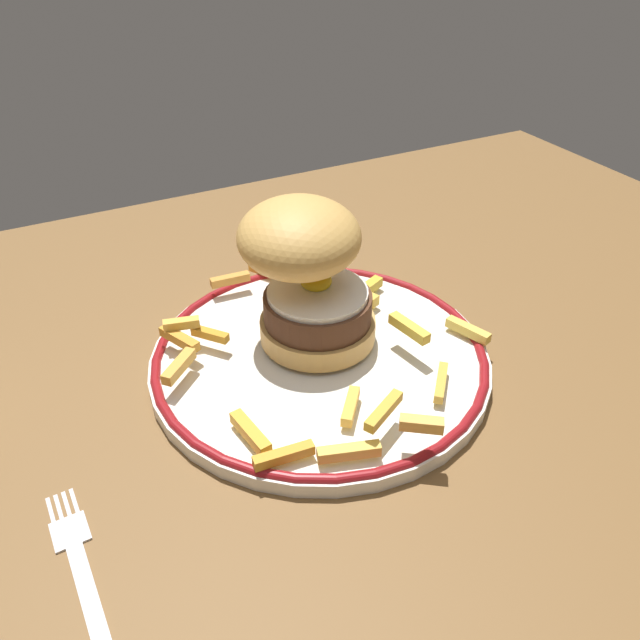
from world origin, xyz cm
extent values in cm
cube|color=brown|center=(0.00, 0.00, -2.00)|extent=(122.20, 87.03, 4.00)
cylinder|color=white|center=(4.76, 4.86, 0.60)|extent=(28.14, 28.14, 1.20)
torus|color=maroon|center=(4.76, 4.86, 1.20)|extent=(27.74, 27.74, 0.80)
cylinder|color=tan|center=(5.42, 6.58, 2.50)|extent=(9.75, 9.75, 1.80)
cylinder|color=#4E2F1D|center=(5.42, 6.58, 4.59)|extent=(8.98, 8.98, 2.37)
cylinder|color=white|center=(5.42, 6.58, 6.02)|extent=(8.28, 8.28, 0.50)
ellipsoid|color=yellow|center=(5.65, 7.31, 6.69)|extent=(2.60, 2.60, 1.40)
ellipsoid|color=tan|center=(4.72, 8.41, 10.45)|extent=(13.17, 13.41, 6.27)
cube|color=gold|center=(10.97, -3.41, 1.95)|extent=(3.32, 3.63, 0.71)
cube|color=gold|center=(1.15, -6.49, 2.03)|extent=(4.39, 2.11, 0.86)
cube|color=gold|center=(-5.55, 9.95, 2.85)|extent=(2.45, 4.09, 0.83)
cube|color=gold|center=(17.02, 1.05, 2.01)|extent=(2.11, 4.13, 0.83)
cube|color=#ECB544|center=(-5.00, 10.88, 3.58)|extent=(3.05, 1.46, 0.79)
cube|color=gold|center=(5.67, 17.74, 1.97)|extent=(2.92, 4.19, 0.75)
cube|color=gold|center=(1.42, 16.90, 2.76)|extent=(3.76, 1.01, 0.78)
cube|color=gold|center=(11.40, 10.01, 2.10)|extent=(2.51, 4.05, 0.99)
cube|color=gold|center=(4.43, -5.47, 3.53)|extent=(4.01, 2.66, 0.77)
cube|color=gold|center=(12.86, 10.67, 2.06)|extent=(3.50, 2.24, 0.92)
cube|color=orange|center=(-3.07, 9.58, 2.70)|extent=(2.68, 3.01, 0.73)
cube|color=gold|center=(-6.62, 6.48, 2.88)|extent=(3.39, 3.22, 0.85)
cube|color=gold|center=(11.22, 1.62, 3.78)|extent=(1.57, 4.14, 0.87)
cube|color=gold|center=(-2.88, -4.75, 2.00)|extent=(4.31, 1.17, 0.80)
cube|color=#E9AD4F|center=(5.82, -7.96, 3.82)|extent=(2.92, 2.42, 0.89)
cube|color=gold|center=(-4.10, -1.83, 2.05)|extent=(1.54, 4.41, 0.91)
cube|color=gold|center=(3.44, -2.62, 2.01)|extent=(2.95, 3.33, 0.81)
cube|color=silver|center=(-16.50, -8.81, 0.18)|extent=(1.48, 10.04, 0.36)
cube|color=silver|center=(-16.79, -2.82, 0.18)|extent=(2.31, 2.50, 0.32)
cube|color=silver|center=(-17.64, -0.66, 0.18)|extent=(0.37, 2.41, 0.28)
cube|color=silver|center=(-17.14, -0.63, 0.18)|extent=(0.37, 2.41, 0.28)
cube|color=silver|center=(-16.64, -0.61, 0.18)|extent=(0.37, 2.41, 0.28)
cube|color=silver|center=(-16.15, -0.58, 0.18)|extent=(0.37, 2.41, 0.28)
camera|label=1|loc=(-13.94, -31.76, 33.65)|focal=35.26mm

